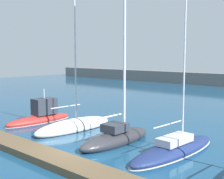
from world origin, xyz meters
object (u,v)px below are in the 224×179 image
at_px(motorboat_red_nearest, 41,116).
at_px(sailboat_white_second, 74,126).
at_px(sailboat_navy_fourth, 175,149).
at_px(sailboat_charcoal_third, 116,136).

distance_m(motorboat_red_nearest, sailboat_white_second, 4.24).
relative_size(motorboat_red_nearest, sailboat_white_second, 0.44).
bearing_deg(motorboat_red_nearest, sailboat_navy_fourth, -87.04).
bearing_deg(sailboat_charcoal_third, motorboat_red_nearest, 86.96).
height_order(sailboat_white_second, sailboat_navy_fourth, sailboat_white_second).
relative_size(sailboat_charcoal_third, sailboat_navy_fourth, 1.06).
height_order(motorboat_red_nearest, sailboat_charcoal_third, sailboat_charcoal_third).
bearing_deg(motorboat_red_nearest, sailboat_white_second, -86.91).
xyz_separation_m(sailboat_white_second, sailboat_charcoal_third, (4.73, -0.53, 0.22)).
bearing_deg(motorboat_red_nearest, sailboat_charcoal_third, -91.21).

